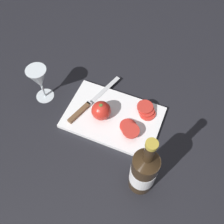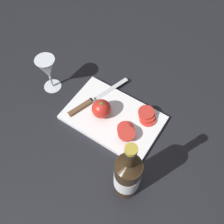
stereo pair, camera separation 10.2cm
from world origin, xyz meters
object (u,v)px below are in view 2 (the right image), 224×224
(wine_glass, at_px, (48,70))
(knife, at_px, (87,104))
(wine_bottle, at_px, (127,176))
(tomato_slice_stack_far, at_px, (147,116))
(whole_tomato, at_px, (101,109))
(tomato_slice_stack_near, at_px, (126,131))

(wine_glass, bearing_deg, knife, -1.03)
(wine_glass, relative_size, knife, 0.57)
(knife, bearing_deg, wine_bottle, -104.22)
(wine_glass, relative_size, tomato_slice_stack_far, 2.04)
(wine_glass, distance_m, tomato_slice_stack_far, 0.44)
(wine_glass, bearing_deg, whole_tomato, -1.75)
(whole_tomato, bearing_deg, wine_bottle, -39.56)
(wine_bottle, bearing_deg, wine_glass, 158.18)
(tomato_slice_stack_far, bearing_deg, tomato_slice_stack_near, -107.30)
(wine_bottle, bearing_deg, tomato_slice_stack_far, 104.78)
(tomato_slice_stack_far, bearing_deg, wine_glass, -169.77)
(knife, height_order, tomato_slice_stack_near, tomato_slice_stack_near)
(knife, distance_m, tomato_slice_stack_near, 0.20)
(wine_glass, distance_m, knife, 0.21)
(wine_bottle, xyz_separation_m, whole_tomato, (-0.23, 0.19, -0.06))
(wine_bottle, bearing_deg, whole_tomato, 140.44)
(whole_tomato, bearing_deg, knife, 176.47)
(wine_bottle, height_order, tomato_slice_stack_near, wine_bottle)
(wine_glass, bearing_deg, tomato_slice_stack_far, 10.23)
(whole_tomato, height_order, tomato_slice_stack_far, whole_tomato)
(wine_glass, height_order, tomato_slice_stack_far, wine_glass)
(tomato_slice_stack_near, height_order, tomato_slice_stack_far, tomato_slice_stack_near)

